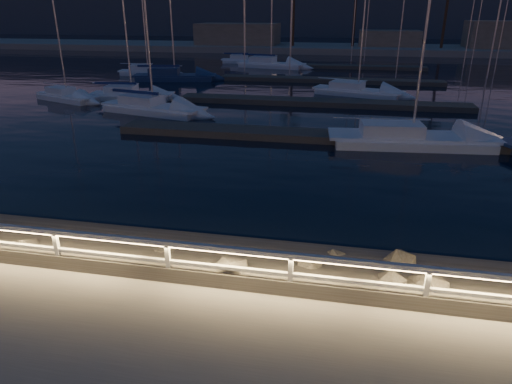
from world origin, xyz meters
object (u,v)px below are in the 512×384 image
(guard_rail, at_px, (245,259))
(sailboat_n, at_px, (269,64))
(sailboat_b, at_px, (151,107))
(sailboat_g, at_px, (356,90))
(sailboat_c, at_px, (407,137))
(sailboat_m, at_px, (244,60))
(sailboat_e, at_px, (66,96))
(sailboat_j, at_px, (173,76))
(sailboat_i, at_px, (147,71))
(sailboat_a, at_px, (130,94))

(guard_rail, height_order, sailboat_n, sailboat_n)
(sailboat_b, bearing_deg, sailboat_g, 49.79)
(guard_rail, height_order, sailboat_c, sailboat_c)
(sailboat_g, xyz_separation_m, sailboat_m, (-14.84, 22.43, 0.00))
(sailboat_e, xyz_separation_m, sailboat_m, (7.86, 29.52, 0.02))
(sailboat_j, bearing_deg, sailboat_b, -86.37)
(sailboat_i, distance_m, sailboat_m, 16.08)
(sailboat_a, bearing_deg, sailboat_i, 102.21)
(sailboat_e, bearing_deg, sailboat_c, 3.80)
(sailboat_b, distance_m, sailboat_i, 20.43)
(guard_rail, height_order, sailboat_j, sailboat_j)
(sailboat_g, distance_m, sailboat_m, 26.90)
(guard_rail, xyz_separation_m, sailboat_e, (-20.09, 23.88, -0.98))
(sailboat_g, xyz_separation_m, sailboat_n, (-10.58, 18.04, 0.06))
(sailboat_i, xyz_separation_m, sailboat_n, (12.14, 9.62, 0.06))
(sailboat_c, bearing_deg, sailboat_j, 130.69)
(guard_rail, xyz_separation_m, sailboat_g, (2.62, 30.97, -0.96))
(sailboat_a, distance_m, sailboat_g, 18.76)
(sailboat_m, height_order, sailboat_n, sailboat_n)
(sailboat_c, bearing_deg, sailboat_n, 106.37)
(sailboat_a, distance_m, sailboat_c, 22.71)
(sailboat_i, bearing_deg, sailboat_b, -74.29)
(sailboat_a, height_order, sailboat_i, sailboat_a)
(sailboat_n, bearing_deg, sailboat_e, -104.90)
(sailboat_j, xyz_separation_m, sailboat_m, (3.52, 17.37, -0.05))
(sailboat_b, distance_m, sailboat_m, 32.56)
(sailboat_c, bearing_deg, sailboat_b, 157.76)
(sailboat_a, relative_size, sailboat_c, 0.76)
(sailboat_b, relative_size, sailboat_i, 1.21)
(sailboat_c, xyz_separation_m, sailboat_j, (-21.05, 20.28, 0.01))
(sailboat_j, distance_m, sailboat_n, 15.13)
(sailboat_e, bearing_deg, sailboat_a, 38.32)
(guard_rail, relative_size, sailboat_g, 3.45)
(sailboat_a, relative_size, sailboat_i, 1.04)
(sailboat_m, bearing_deg, sailboat_i, -124.80)
(sailboat_j, bearing_deg, sailboat_m, 66.59)
(guard_rail, bearing_deg, sailboat_i, 117.04)
(sailboat_b, bearing_deg, sailboat_c, -2.66)
(sailboat_g, bearing_deg, sailboat_b, -127.45)
(sailboat_c, height_order, sailboat_j, sailboat_c)
(sailboat_a, xyz_separation_m, sailboat_g, (17.90, 5.64, -0.01))
(sailboat_a, xyz_separation_m, sailboat_j, (-0.46, 10.70, 0.04))
(sailboat_a, bearing_deg, sailboat_m, 77.05)
(sailboat_a, bearing_deg, sailboat_b, -56.65)
(sailboat_e, height_order, sailboat_m, sailboat_m)
(sailboat_g, xyz_separation_m, sailboat_i, (-22.72, 8.42, -0.00))
(sailboat_a, distance_m, sailboat_b, 5.85)
(sailboat_b, height_order, sailboat_i, sailboat_b)
(sailboat_g, bearing_deg, sailboat_m, 140.42)
(sailboat_i, bearing_deg, sailboat_m, 51.49)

